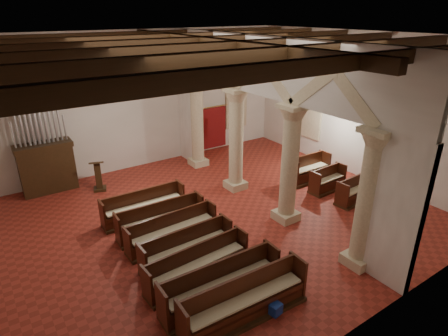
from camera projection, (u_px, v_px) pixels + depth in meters
floor at (219, 216)px, 13.26m from camera, size 14.00×14.00×0.00m
ceiling at (218, 37)px, 10.92m from camera, size 14.00×14.00×0.00m
wall_back at (145, 101)px, 16.66m from camera, size 14.00×0.02×6.00m
wall_front at (382, 211)px, 7.51m from camera, size 14.00×0.02×6.00m
wall_right at (358, 106)px, 15.69m from camera, size 0.02×12.00×6.00m
ceiling_beams at (218, 43)px, 10.99m from camera, size 13.80×11.80×0.30m
arcade at (262, 110)px, 12.79m from camera, size 0.90×11.90×6.00m
window_right_a at (386, 134)px, 14.85m from camera, size 0.03×1.00×2.20m
window_right_b at (312, 112)px, 17.90m from camera, size 0.03×1.00×2.20m
window_back at (236, 104)px, 19.54m from camera, size 1.00×0.03×2.20m
pipe_organ at (45, 159)px, 14.60m from camera, size 2.10×0.85×4.40m
lectern at (99, 178)px, 14.94m from camera, size 0.64×0.67×1.32m
dossal_curtain at (212, 128)px, 19.12m from camera, size 1.80×0.07×2.17m
processional_banner at (233, 144)px, 18.11m from camera, size 0.48×0.61×2.09m
hymnal_box_a at (276, 309)px, 8.80m from camera, size 0.31×0.27×0.28m
hymnal_box_b at (231, 252)px, 10.84m from camera, size 0.38×0.33×0.33m
hymnal_box_c at (200, 240)px, 11.37m from camera, size 0.38×0.32×0.35m
tube_heater_a at (239, 297)px, 9.27m from camera, size 1.03×0.37×0.10m
tube_heater_b at (234, 276)px, 10.00m from camera, size 1.00×0.15×0.10m
nave_pew_0 at (245, 306)px, 8.73m from camera, size 3.30×0.85×1.10m
nave_pew_1 at (221, 290)px, 9.23m from camera, size 3.21×0.81×1.10m
nave_pew_2 at (198, 269)px, 10.01m from camera, size 3.07×0.84×1.00m
nave_pew_3 at (187, 253)px, 10.66m from camera, size 2.79×0.76×1.05m
nave_pew_4 at (173, 234)px, 11.60m from camera, size 2.98×0.75×0.98m
nave_pew_5 at (161, 223)px, 12.15m from camera, size 2.91×0.79×1.03m
nave_pew_6 at (144, 209)px, 12.98m from camera, size 2.91×0.74×1.03m
aisle_pew_0 at (356, 193)px, 14.17m from camera, size 1.91×0.76×0.98m
aisle_pew_1 at (327, 183)px, 15.00m from camera, size 1.66×0.72×0.97m
aisle_pew_2 at (309, 172)px, 15.81m from camera, size 1.93×0.78×1.14m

